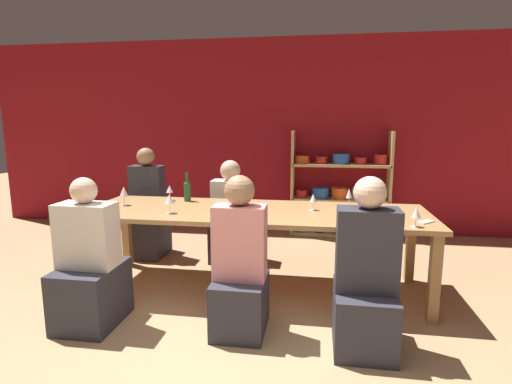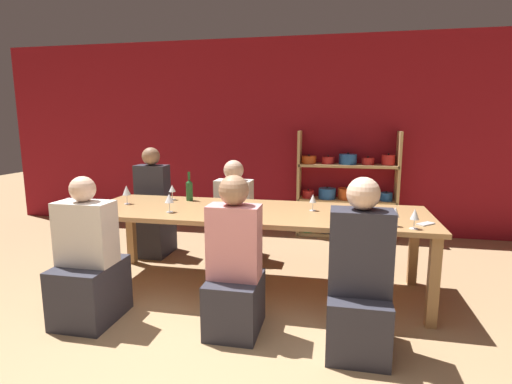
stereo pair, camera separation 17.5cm
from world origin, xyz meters
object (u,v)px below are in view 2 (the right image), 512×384
Objects in this scene: wine_glass_empty_a at (350,195)px; wine_glass_red_a at (127,191)px; wine_glass_empty_b at (172,189)px; person_near_b at (235,274)px; person_far_b at (234,223)px; person_near_c at (89,270)px; person_far_a at (154,215)px; person_near_a at (359,289)px; shelf_unit at (347,195)px; wine_glass_white_a at (415,215)px; cell_phone at (426,224)px; wine_glass_white_b at (313,199)px; wine_bottle_green at (189,189)px; wine_glass_red_b at (169,199)px; wine_glass_red_c at (395,213)px; dining_table at (254,217)px.

wine_glass_red_a is at bearing -172.24° from wine_glass_empty_a.
person_near_b is at bearing -48.77° from wine_glass_empty_b.
person_near_c reaches higher than person_far_b.
person_far_b is at bearing 158.52° from wine_glass_empty_a.
wine_glass_red_a is at bearing 97.52° from person_far_a.
wine_glass_red_a is at bearing 98.51° from person_near_c.
wine_glass_empty_a is at bearing 92.09° from person_near_a.
shelf_unit is 9.18× the size of wine_glass_white_a.
wine_glass_red_a reaches higher than cell_phone.
person_near_a is 2.11m from person_far_b.
person_near_a is at bearing -21.82° from wine_glass_red_a.
wine_glass_white_a is 1.02× the size of wine_glass_white_b.
person_near_c is (-1.16, -0.07, -0.03)m from person_near_b.
wine_bottle_green is 0.61m from wine_glass_red_a.
person_near_b reaches higher than wine_glass_red_a.
wine_glass_red_a is 1.10× the size of wine_glass_red_b.
wine_glass_red_a is 1.18× the size of cell_phone.
person_near_c is (-2.46, -0.44, -0.45)m from wine_glass_white_a.
wine_glass_empty_a is at bearing 116.01° from wine_glass_red_c.
wine_glass_white_b is 1.00× the size of wine_glass_red_c.
person_near_c is at bearing 98.05° from person_far_a.
person_far_a is at bearing 134.31° from wine_glass_empty_b.
wine_glass_red_c is 0.98× the size of cell_phone.
cell_phone is at bearing -12.95° from wine_glass_empty_b.
person_near_a reaches higher than person_far_b.
person_near_a is (1.83, -1.16, -0.43)m from wine_glass_empty_b.
shelf_unit is 1.21× the size of person_near_b.
wine_glass_red_b is at bearing 123.16° from person_far_a.
person_far_a reaches higher than person_far_b.
wine_glass_white_a is 0.22m from cell_phone.
shelf_unit is 2.45m from wine_glass_white_a.
dining_table is 2.63× the size of person_near_b.
wine_glass_red_a is at bearing -151.18° from wine_bottle_green.
person_far_a is at bearing 156.50° from wine_glass_red_c.
wine_glass_empty_a is 0.79m from cell_phone.
person_near_b reaches higher than person_far_b.
dining_table is at bearing -22.83° from wine_bottle_green.
wine_bottle_green is 1.89× the size of wine_glass_white_a.
wine_glass_red_c is (1.92, -0.66, -0.01)m from wine_bottle_green.
person_far_b is at bearing -177.58° from person_far_a.
person_far_b is at bearing 104.88° from person_near_b.
person_near_b is at bearing -128.23° from wine_glass_empty_a.
wine_glass_empty_b is at bearing 134.31° from person_far_a.
person_near_a is at bearing 128.20° from person_far_b.
shelf_unit is 8.40× the size of wine_glass_empty_a.
wine_glass_empty_b is 0.14× the size of person_far_b.
person_near_c is at bearing 179.48° from person_near_a.
shelf_unit is at bearing 54.57° from wine_glass_red_b.
wine_glass_white_a is 2.54m from person_near_c.
person_far_b is 0.99× the size of person_near_c.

